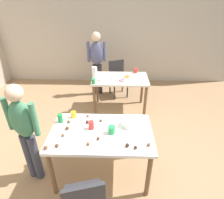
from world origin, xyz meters
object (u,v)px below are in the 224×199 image
(pitcher_far, at_px, (95,73))
(dining_table_near, at_px, (101,137))
(dining_table_far, at_px, (120,83))
(mixing_bowl, at_px, (129,123))
(person_girl_near, at_px, (24,128))
(chair_far_table, at_px, (118,76))
(person_adult_far, at_px, (97,59))
(soda_can, at_px, (60,118))

(pitcher_far, bearing_deg, dining_table_near, -81.15)
(dining_table_far, height_order, mixing_bowl, mixing_bowl)
(person_girl_near, bearing_deg, pitcher_far, 68.99)
(mixing_bowl, relative_size, pitcher_far, 0.80)
(dining_table_far, xyz_separation_m, pitcher_far, (-0.52, -0.07, 0.24))
(person_girl_near, bearing_deg, mixing_bowl, 9.98)
(chair_far_table, relative_size, person_girl_near, 0.60)
(person_girl_near, height_order, mixing_bowl, person_girl_near)
(dining_table_near, distance_m, dining_table_far, 1.76)
(person_adult_far, bearing_deg, pitcher_far, -87.71)
(person_girl_near, bearing_deg, dining_table_near, 5.33)
(mixing_bowl, xyz_separation_m, soda_can, (-0.93, 0.05, 0.02))
(soda_can, distance_m, pitcher_far, 1.51)
(dining_table_far, xyz_separation_m, person_adult_far, (-0.55, 0.73, 0.28))
(chair_far_table, xyz_separation_m, pitcher_far, (-0.47, -0.78, 0.38))
(mixing_bowl, height_order, pitcher_far, pitcher_far)
(dining_table_far, height_order, person_girl_near, person_girl_near)
(dining_table_far, relative_size, pitcher_far, 4.47)
(person_adult_far, xyz_separation_m, soda_can, (-0.28, -2.28, -0.11))
(person_adult_far, bearing_deg, soda_can, -96.95)
(chair_far_table, height_order, mixing_bowl, chair_far_table)
(pitcher_far, bearing_deg, dining_table_far, 8.19)
(soda_can, bearing_deg, chair_far_table, 70.92)
(soda_can, xyz_separation_m, pitcher_far, (0.31, 1.47, 0.07))
(dining_table_near, xyz_separation_m, person_girl_near, (-0.93, -0.09, 0.20))
(chair_far_table, distance_m, mixing_bowl, 2.33)
(dining_table_far, distance_m, pitcher_far, 0.57)
(soda_can, bearing_deg, pitcher_far, 78.10)
(chair_far_table, bearing_deg, dining_table_near, -94.89)
(dining_table_near, distance_m, person_girl_near, 0.96)
(chair_far_table, bearing_deg, soda_can, -109.08)
(dining_table_far, relative_size, person_girl_near, 0.80)
(person_adult_far, xyz_separation_m, mixing_bowl, (0.65, -2.33, -0.13))
(mixing_bowl, relative_size, soda_can, 1.70)
(chair_far_table, xyz_separation_m, person_adult_far, (-0.50, 0.03, 0.43))
(soda_can, relative_size, pitcher_far, 0.47)
(dining_table_far, distance_m, soda_can, 1.76)
(chair_far_table, height_order, person_adult_far, person_adult_far)
(dining_table_far, bearing_deg, chair_far_table, 93.84)
(chair_far_table, relative_size, person_adult_far, 0.57)
(person_girl_near, relative_size, pitcher_far, 5.57)
(dining_table_far, bearing_deg, mixing_bowl, -86.23)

